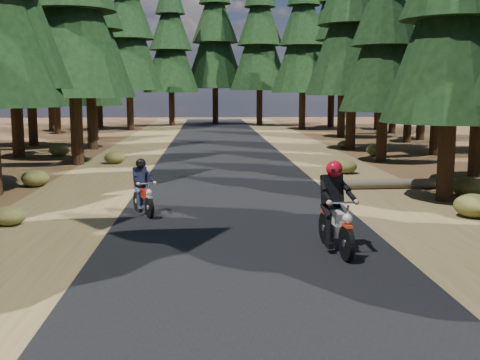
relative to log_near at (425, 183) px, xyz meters
name	(u,v)px	position (x,y,z in m)	size (l,w,h in m)	color
ground	(244,242)	(-6.30, -6.74, -0.16)	(120.00, 120.00, 0.00)	#4A301A
road	(234,199)	(-6.30, -1.74, -0.15)	(6.00, 100.00, 0.01)	black
shoulder_l	(74,201)	(-10.90, -1.74, -0.16)	(3.20, 100.00, 0.01)	brown
shoulder_r	(389,198)	(-1.70, -1.74, -0.16)	(3.20, 100.00, 0.01)	brown
pine_forest	(220,1)	(-6.32, 14.31, 7.73)	(34.59, 55.08, 16.32)	black
log_near	(425,183)	(0.00, 0.00, 0.00)	(0.32, 0.32, 5.38)	#4C4233
understory_shrubs	(267,181)	(-5.15, 0.10, 0.12)	(16.41, 31.18, 0.61)	#474C1E
rider_lead	(336,222)	(-4.55, -7.60, 0.44)	(0.82, 2.05, 1.78)	beige
rider_follow	(143,196)	(-8.70, -3.74, 0.32)	(1.06, 1.66, 1.42)	#A91B0B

